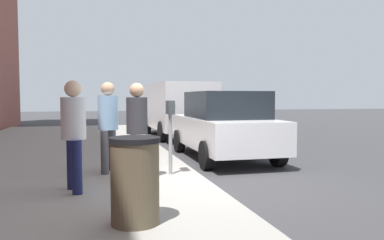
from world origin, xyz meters
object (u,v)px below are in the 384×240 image
object	(u,v)px
parking_officer	(108,119)
parked_sedan_near	(224,125)
parking_meter	(170,121)
parked_van_far	(177,106)
pedestrian_bystander	(74,127)
trash_bin	(135,180)
pedestrian_at_meter	(137,123)

from	to	relation	value
parking_officer	parked_sedan_near	xyz separation A→B (m)	(1.85, -3.04, -0.30)
parking_officer	parked_sedan_near	distance (m)	3.57
parking_meter	parked_van_far	size ratio (longest dim) A/B	0.27
parked_sedan_near	parking_officer	bearing A→B (deg)	121.31
parking_meter	parked_sedan_near	size ratio (longest dim) A/B	0.32
parking_meter	pedestrian_bystander	size ratio (longest dim) A/B	0.81
parked_sedan_near	trash_bin	distance (m)	5.79
pedestrian_bystander	parked_van_far	world-z (taller)	parked_van_far
parking_meter	trash_bin	world-z (taller)	parking_meter
parking_meter	trash_bin	xyz separation A→B (m)	(-2.69, 0.96, -0.51)
pedestrian_bystander	trash_bin	distance (m)	1.97
parked_sedan_near	parked_van_far	bearing A→B (deg)	-0.00
parking_meter	pedestrian_at_meter	distance (m)	0.72
pedestrian_at_meter	parked_sedan_near	distance (m)	3.68
parking_meter	parked_sedan_near	world-z (taller)	parked_sedan_near
pedestrian_at_meter	parked_van_far	distance (m)	8.80
pedestrian_bystander	parked_sedan_near	distance (m)	4.89
parking_meter	parked_sedan_near	bearing A→B (deg)	-39.07
pedestrian_at_meter	parking_officer	distance (m)	0.91
parking_officer	parked_sedan_near	world-z (taller)	parking_officer
parked_sedan_near	trash_bin	size ratio (longest dim) A/B	4.37
pedestrian_bystander	parking_meter	bearing A→B (deg)	13.63
parking_meter	pedestrian_bystander	world-z (taller)	pedestrian_bystander
parked_sedan_near	pedestrian_at_meter	bearing A→B (deg)	135.61
parking_officer	pedestrian_at_meter	bearing A→B (deg)	-34.04
pedestrian_at_meter	trash_bin	xyz separation A→B (m)	(-2.41, 0.30, -0.50)
pedestrian_bystander	trash_bin	xyz separation A→B (m)	(-1.75, -0.76, -0.51)
parking_officer	parked_van_far	size ratio (longest dim) A/B	0.34
parked_van_far	trash_bin	world-z (taller)	parked_van_far
pedestrian_bystander	parked_van_far	bearing A→B (deg)	53.19
parking_officer	trash_bin	size ratio (longest dim) A/B	1.75
pedestrian_at_meter	parked_sedan_near	world-z (taller)	pedestrian_at_meter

